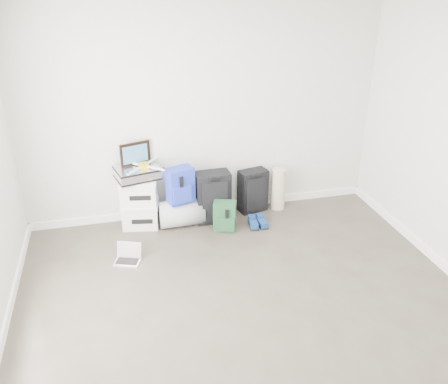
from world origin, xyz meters
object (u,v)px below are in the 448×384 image
object	(u,v)px
briefcase	(137,173)
large_suitcase	(213,197)
carry_on	(253,191)
laptop	(128,257)
duffel_bag	(181,213)
boxes_stack	(140,202)

from	to	relation	value
briefcase	large_suitcase	world-z (taller)	briefcase
briefcase	large_suitcase	xyz separation A→B (m)	(0.91, -0.11, -0.39)
carry_on	laptop	xyz separation A→B (m)	(-1.71, -0.81, -0.24)
duffel_bag	laptop	bearing A→B (deg)	-138.71
briefcase	carry_on	bearing A→B (deg)	-11.70
boxes_stack	large_suitcase	bearing A→B (deg)	3.60
briefcase	carry_on	distance (m)	1.55
large_suitcase	laptop	world-z (taller)	large_suitcase
boxes_stack	duffel_bag	size ratio (longest dim) A/B	1.17
briefcase	duffel_bag	xyz separation A→B (m)	(0.50, -0.12, -0.55)
boxes_stack	briefcase	distance (m)	0.40
boxes_stack	duffel_bag	distance (m)	0.53
large_suitcase	briefcase	bearing A→B (deg)	171.25
laptop	boxes_stack	bearing A→B (deg)	94.96
duffel_bag	laptop	distance (m)	0.98
large_suitcase	boxes_stack	bearing A→B (deg)	171.25
duffel_bag	large_suitcase	xyz separation A→B (m)	(0.42, 0.01, 0.17)
carry_on	briefcase	bearing A→B (deg)	168.13
duffel_bag	carry_on	xyz separation A→B (m)	(0.99, 0.16, 0.12)
briefcase	laptop	world-z (taller)	briefcase
boxes_stack	carry_on	distance (m)	1.49
boxes_stack	duffel_bag	xyz separation A→B (m)	(0.50, -0.12, -0.16)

